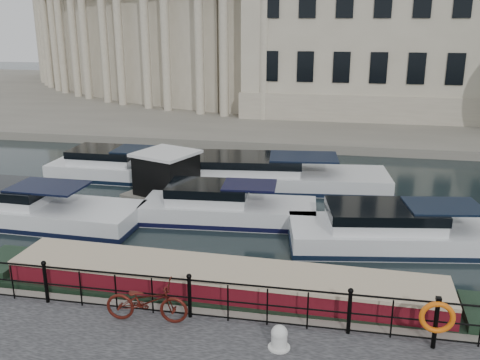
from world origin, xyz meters
name	(u,v)px	position (x,y,z in m)	size (l,w,h in m)	color
ground_plane	(211,293)	(0.00, 0.00, 0.00)	(160.00, 160.00, 0.00)	black
far_bank	(305,99)	(0.00, 39.00, 0.28)	(120.00, 42.00, 0.55)	#6B665B
railing	(189,294)	(0.00, -2.25, 1.20)	(24.14, 0.14, 1.22)	black
civic_building	(293,29)	(-1.00, 34.71, 7.04)	(53.55, 31.84, 16.85)	#ADA38C
bicycle	(147,301)	(-1.01, -2.63, 1.10)	(0.74, 2.11, 1.11)	#44120C
mooring_bollard	(279,338)	(2.41, -3.18, 0.83)	(0.52, 0.52, 0.59)	silver
life_ring_post	(437,318)	(5.95, -2.57, 1.37)	(0.81, 0.21, 1.32)	black
narrowboat	(223,295)	(0.52, -0.67, 0.37)	(15.51, 2.50, 1.57)	black
harbour_hut	(167,176)	(-4.19, 8.56, 0.95)	(4.12, 3.80, 2.21)	#6B665B
cabin_cruisers	(207,198)	(-2.05, 7.58, 0.37)	(24.47, 10.37, 1.99)	silver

